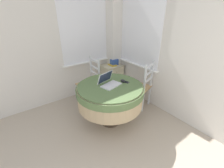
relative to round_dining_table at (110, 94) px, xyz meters
name	(u,v)px	position (x,y,z in m)	size (l,w,h in m)	color
corner_room_shell	(114,51)	(0.16, 0.11, 0.69)	(4.61, 5.19, 2.55)	silver
round_dining_table	(110,94)	(0.00, 0.00, 0.00)	(1.13, 1.13, 0.75)	#4C3D2D
laptop	(109,82)	(0.00, 0.03, 0.21)	(0.38, 0.34, 0.21)	silver
computer_mouse	(123,81)	(0.25, -0.03, 0.19)	(0.07, 0.10, 0.05)	black
cell_phone	(126,82)	(0.30, -0.06, 0.17)	(0.09, 0.13, 0.01)	#2D2D33
dining_chair_near_back_window	(90,83)	(0.05, 0.81, -0.12)	(0.42, 0.38, 1.00)	tan
dining_chair_near_right_window	(141,86)	(0.82, 0.05, -0.12)	(0.49, 0.51, 1.00)	tan
corner_cabinet	(112,77)	(0.81, 1.06, -0.26)	(0.50, 0.43, 0.64)	beige
storage_box	(114,62)	(0.87, 1.03, 0.13)	(0.17, 0.13, 0.14)	#2D4C93
book_on_cabinet	(112,65)	(0.81, 1.03, 0.07)	(0.14, 0.21, 0.02)	gold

